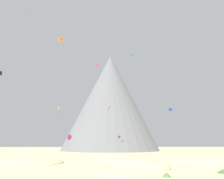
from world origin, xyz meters
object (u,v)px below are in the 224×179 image
bush_low_patch (167,175)px  kite_blue_mid (170,109)px  kite_rainbow_high (98,65)px  kite_teal_high (132,55)px  bush_near_left (121,160)px  bush_far_left (224,171)px  kite_pink_mid (109,107)px  rock_massif (112,102)px  kite_orange_high (61,40)px  kite_magenta_low (69,137)px  kite_gold_mid (58,111)px

bush_low_patch → kite_blue_mid: (20.09, 50.97, 17.52)m
kite_rainbow_high → kite_teal_high: bearing=78.0°
bush_near_left → bush_far_left: bush_far_left is taller
bush_far_left → kite_pink_mid: (-14.76, 56.81, 20.12)m
bush_far_left → kite_pink_mid: kite_pink_mid is taller
bush_near_left → kite_rainbow_high: 44.50m
kite_teal_high → kite_rainbow_high: bearing=-144.0°
rock_massif → kite_orange_high: rock_massif is taller
bush_low_patch → kite_magenta_low: 38.83m
rock_massif → kite_pink_mid: (-3.03, -33.42, -9.15)m
bush_low_patch → bush_far_left: bearing=16.3°
bush_low_patch → rock_massif: size_ratio=0.02×
kite_magenta_low → kite_gold_mid: kite_gold_mid is taller
kite_rainbow_high → rock_massif: bearing=-132.3°
kite_blue_mid → kite_rainbow_high: bearing=-174.7°
bush_near_left → kite_magenta_low: (-14.60, 11.54, 5.74)m
kite_blue_mid → rock_massif: bearing=117.6°
bush_far_left → bush_low_patch: bearing=-163.7°
kite_orange_high → bush_near_left: bearing=-138.5°
kite_orange_high → kite_pink_mid: size_ratio=1.54×
bush_near_left → bush_low_patch: (3.80, -22.17, 0.08)m
bush_low_patch → kite_teal_high: 33.53m
kite_orange_high → kite_magenta_low: 30.87m
kite_orange_high → kite_rainbow_high: 22.22m
kite_magenta_low → kite_gold_mid: 9.87m
bush_near_left → kite_pink_mid: (-1.50, 37.39, 20.19)m
rock_massif → kite_blue_mid: size_ratio=44.20×
kite_magenta_low → bush_near_left: bearing=87.9°
kite_magenta_low → kite_blue_mid: size_ratio=3.09×
kite_rainbow_high → kite_magenta_low: kite_rainbow_high is taller
kite_rainbow_high → kite_orange_high: bearing=26.8°
bush_near_left → kite_teal_high: bearing=-34.0°
bush_far_left → kite_teal_high: 33.51m
bush_low_patch → rock_massif: bearing=91.4°
kite_magenta_low → rock_massif: bearing=-159.0°
kite_magenta_low → kite_blue_mid: bearing=150.4°
kite_rainbow_high → kite_blue_mid: bearing=153.9°
kite_rainbow_high → bush_low_patch: bearing=70.7°
kite_teal_high → kite_gold_mid: size_ratio=0.26×
bush_far_left → rock_massif: (-11.72, 90.23, 29.27)m
bush_near_left → kite_rainbow_high: size_ratio=1.48×
bush_low_patch → kite_gold_mid: (-22.90, 36.30, 14.06)m
kite_teal_high → kite_magenta_low: (-17.79, 13.69, -21.22)m
bush_near_left → kite_orange_high: bearing=159.9°
bush_far_left → kite_orange_high: 54.56m
bush_low_patch → kite_gold_mid: kite_gold_mid is taller
bush_low_patch → kite_orange_high: 51.17m
bush_near_left → rock_massif: rock_massif is taller
bush_near_left → rock_massif: size_ratio=0.04×
bush_low_patch → kite_teal_high: (-0.61, 20.03, 26.88)m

